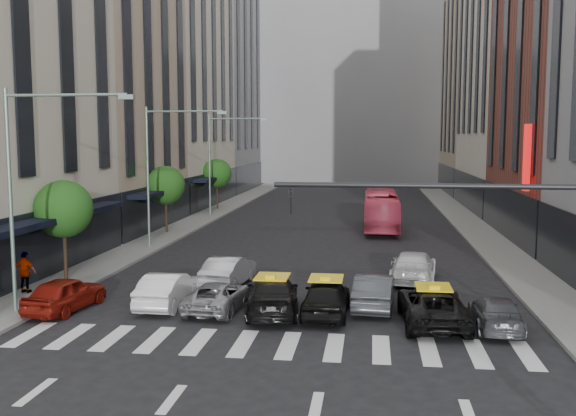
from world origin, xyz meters
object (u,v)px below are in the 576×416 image
(taxi_center, at_px, (326,297))
(car_red, at_px, (65,294))
(streetlamp_mid, at_px, (162,158))
(streetlamp_near, at_px, (31,170))
(car_white_front, at_px, (168,289))
(bus, at_px, (381,210))
(pedestrian_far, at_px, (25,272))
(taxi_left, at_px, (272,295))
(streetlamp_far, at_px, (220,152))

(taxi_center, bearing_deg, car_red, 4.43)
(streetlamp_mid, height_order, taxi_center, streetlamp_mid)
(streetlamp_near, relative_size, car_white_front, 2.01)
(car_white_front, relative_size, taxi_center, 1.00)
(bus, distance_m, pedestrian_far, 28.66)
(taxi_center, bearing_deg, taxi_left, -1.25)
(taxi_center, xyz_separation_m, bus, (2.53, 25.03, 0.75))
(streetlamp_mid, relative_size, car_white_front, 2.01)
(streetlamp_far, height_order, car_white_front, streetlamp_far)
(car_white_front, bearing_deg, taxi_left, 174.13)
(streetlamp_mid, distance_m, car_red, 16.14)
(streetlamp_far, relative_size, pedestrian_far, 4.74)
(streetlamp_mid, height_order, car_white_front, streetlamp_mid)
(taxi_left, bearing_deg, streetlamp_far, -80.41)
(taxi_left, relative_size, bus, 0.48)
(pedestrian_far, bearing_deg, car_red, 149.20)
(streetlamp_near, relative_size, taxi_center, 2.00)
(car_white_front, bearing_deg, bus, -110.00)
(car_red, relative_size, pedestrian_far, 2.24)
(streetlamp_mid, height_order, taxi_left, streetlamp_mid)
(taxi_left, xyz_separation_m, taxi_center, (2.21, -0.09, 0.01))
(streetlamp_far, height_order, pedestrian_far, streetlamp_far)
(streetlamp_mid, relative_size, bus, 0.83)
(car_red, height_order, taxi_center, taxi_center)
(car_white_front, distance_m, pedestrian_far, 7.03)
(streetlamp_mid, xyz_separation_m, taxi_center, (11.68, -14.62, -5.14))
(streetlamp_near, relative_size, taxi_left, 1.73)
(streetlamp_mid, relative_size, pedestrian_far, 4.74)
(streetlamp_mid, distance_m, taxi_center, 19.41)
(streetlamp_mid, bearing_deg, car_red, -86.84)
(car_red, height_order, bus, bus)
(streetlamp_mid, distance_m, pedestrian_far, 14.14)
(streetlamp_near, xyz_separation_m, taxi_left, (9.47, 1.47, -5.15))
(streetlamp_far, xyz_separation_m, taxi_center, (11.68, -30.62, -5.14))
(streetlamp_mid, xyz_separation_m, taxi_left, (9.47, -14.53, -5.15))
(car_white_front, distance_m, bus, 26.14)
(taxi_left, distance_m, bus, 25.41)
(streetlamp_mid, height_order, streetlamp_far, same)
(streetlamp_near, bearing_deg, taxi_left, 8.81)
(streetlamp_near, xyz_separation_m, car_white_front, (4.84, 2.02, -5.17))
(car_white_front, relative_size, pedestrian_far, 2.36)
(streetlamp_mid, relative_size, taxi_center, 2.00)
(car_red, bearing_deg, pedestrian_far, -28.59)
(streetlamp_far, distance_m, car_white_front, 30.80)
(bus, bearing_deg, streetlamp_far, -21.79)
(streetlamp_near, distance_m, streetlamp_far, 32.00)
(car_red, xyz_separation_m, bus, (13.37, 25.68, 0.79))
(pedestrian_far, bearing_deg, taxi_center, 178.78)
(streetlamp_far, distance_m, taxi_left, 32.38)
(pedestrian_far, bearing_deg, streetlamp_far, -89.22)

